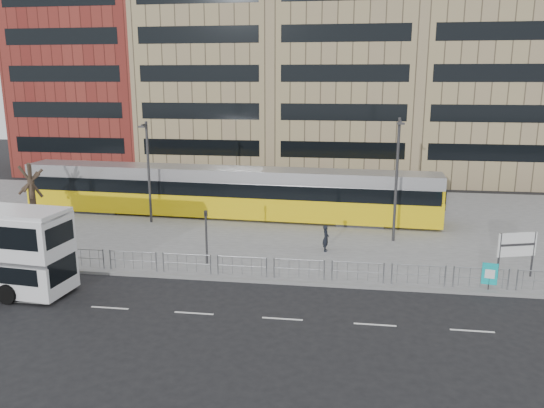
# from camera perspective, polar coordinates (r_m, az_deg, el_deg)

# --- Properties ---
(ground) EXTENTS (120.00, 120.00, 0.00)m
(ground) POSITION_cam_1_polar(r_m,az_deg,el_deg) (27.68, -1.99, -8.46)
(ground) COLOR black
(ground) RESTS_ON ground
(plaza) EXTENTS (64.00, 24.00, 0.15)m
(plaza) POSITION_cam_1_polar(r_m,az_deg,el_deg) (38.93, 1.13, -1.88)
(plaza) COLOR slate
(plaza) RESTS_ON ground
(kerb) EXTENTS (64.00, 0.25, 0.17)m
(kerb) POSITION_cam_1_polar(r_m,az_deg,el_deg) (27.70, -1.98, -8.28)
(kerb) COLOR gray
(kerb) RESTS_ON ground
(building_row) EXTENTS (70.40, 18.40, 31.20)m
(building_row) POSITION_cam_1_polar(r_m,az_deg,el_deg) (59.71, 5.48, 15.77)
(building_row) COLOR maroon
(building_row) RESTS_ON ground
(pedestrian_barrier) EXTENTS (32.07, 0.07, 1.10)m
(pedestrian_barrier) POSITION_cam_1_polar(r_m,az_deg,el_deg) (27.53, 2.30, -6.40)
(pedestrian_barrier) COLOR gray
(pedestrian_barrier) RESTS_ON plaza
(road_markings) EXTENTS (62.00, 0.12, 0.01)m
(road_markings) POSITION_cam_1_polar(r_m,az_deg,el_deg) (23.90, -1.31, -12.09)
(road_markings) COLOR white
(road_markings) RESTS_ON ground
(tram) EXTENTS (31.41, 4.47, 3.69)m
(tram) POSITION_cam_1_polar(r_m,az_deg,el_deg) (39.87, -5.03, 1.28)
(tram) COLOR yellow
(tram) RESTS_ON plaza
(station_sign) EXTENTS (2.05, 0.71, 2.44)m
(station_sign) POSITION_cam_1_polar(r_m,az_deg,el_deg) (30.15, 24.85, -4.18)
(station_sign) COLOR #2D2D30
(station_sign) RESTS_ON plaza
(ad_panel) EXTENTS (0.73, 0.18, 1.37)m
(ad_panel) POSITION_cam_1_polar(r_m,az_deg,el_deg) (28.22, 22.37, -7.01)
(ad_panel) COLOR #2D2D30
(ad_panel) RESTS_ON plaza
(pedestrian) EXTENTS (0.40, 0.60, 1.61)m
(pedestrian) POSITION_cam_1_polar(r_m,az_deg,el_deg) (31.98, 5.81, -3.68)
(pedestrian) COLOR black
(pedestrian) RESTS_ON plaza
(traffic_light_west) EXTENTS (0.18, 0.21, 3.10)m
(traffic_light_west) POSITION_cam_1_polar(r_m,az_deg,el_deg) (29.47, -7.10, -2.83)
(traffic_light_west) COLOR #2D2D30
(traffic_light_west) RESTS_ON plaza
(lamp_post_west) EXTENTS (0.45, 1.04, 7.24)m
(lamp_post_west) POSITION_cam_1_polar(r_m,az_deg,el_deg) (38.58, -13.18, 3.81)
(lamp_post_west) COLOR #2D2D30
(lamp_post_west) RESTS_ON plaza
(lamp_post_east) EXTENTS (0.45, 1.04, 7.83)m
(lamp_post_east) POSITION_cam_1_polar(r_m,az_deg,el_deg) (33.91, 13.27, 3.05)
(lamp_post_east) COLOR #2D2D30
(lamp_post_east) RESTS_ON plaza
(bare_tree) EXTENTS (4.37, 4.37, 6.70)m
(bare_tree) POSITION_cam_1_polar(r_m,az_deg,el_deg) (39.88, -24.73, 4.29)
(bare_tree) COLOR #31241B
(bare_tree) RESTS_ON plaza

